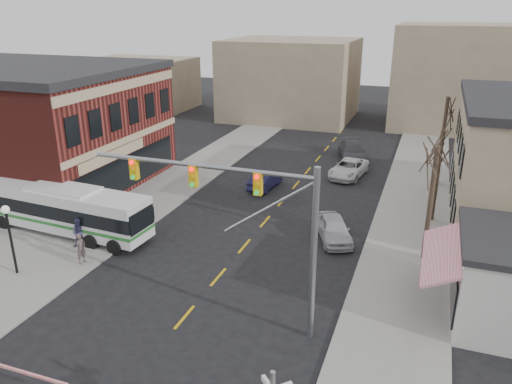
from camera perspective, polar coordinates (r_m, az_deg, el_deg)
ground at (r=23.42m, az=-10.53°, el=-16.53°), size 160.00×160.00×0.00m
sidewalk_west at (r=43.16m, az=-8.37°, el=1.48°), size 5.00×60.00×0.12m
sidewalk_east at (r=38.48m, az=17.55°, el=-1.69°), size 5.00×60.00×0.12m
tree_east_a at (r=29.78m, az=19.29°, el=-1.30°), size 0.28×0.28×6.75m
tree_east_b at (r=35.53m, az=20.00°, el=1.70°), size 0.28×0.28×6.30m
tree_east_c at (r=43.12m, az=20.51°, el=5.44°), size 0.28×0.28×7.20m
transit_bus at (r=34.37m, az=-20.91°, el=-1.79°), size 11.96×3.35×3.04m
traffic_signal_mast at (r=21.41m, az=-0.70°, el=-2.03°), size 10.53×0.30×8.00m
street_lamp at (r=29.74m, az=-26.46°, el=-3.40°), size 0.44×0.44×4.01m
car_a at (r=31.96m, az=8.89°, el=-4.17°), size 3.41×4.80×1.52m
car_b at (r=40.59m, az=1.07°, el=1.39°), size 1.83×4.27×1.37m
car_c at (r=44.07m, az=10.56°, el=2.66°), size 3.14×5.52×1.45m
car_d at (r=49.05m, az=10.97°, el=4.57°), size 3.79×6.06×1.64m
pedestrian_near at (r=30.20m, az=-19.37°, el=-6.12°), size 0.48×0.69×1.83m
pedestrian_far at (r=32.18m, az=-19.52°, el=-4.43°), size 1.14×1.06×1.86m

